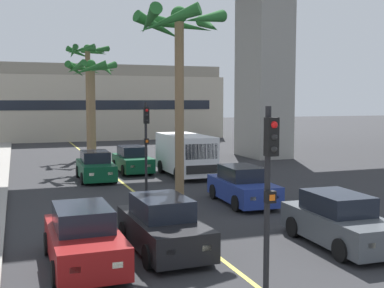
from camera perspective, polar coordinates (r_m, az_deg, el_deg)
name	(u,v)px	position (r m, az deg, el deg)	size (l,w,h in m)	color
lane_stripe_center	(125,185)	(25.20, -7.76, -4.75)	(0.14, 56.00, 0.01)	#DBCC4C
pier_building_backdrop	(65,103)	(55.70, -14.58, 4.64)	(34.41, 8.04, 8.08)	#BCB29E
car_queue_front	(163,226)	(14.19, -3.42, -9.55)	(1.94, 4.15, 1.56)	black
car_queue_second	(242,186)	(20.61, 5.90, -4.93)	(1.96, 4.16, 1.56)	navy
car_queue_third	(96,167)	(26.93, -11.16, -2.62)	(1.91, 4.14, 1.56)	#0C4728
car_queue_fourth	(84,239)	(13.27, -12.51, -10.71)	(1.86, 4.11, 1.56)	maroon
car_queue_fifth	(339,222)	(15.33, 16.74, -8.65)	(1.94, 4.16, 1.56)	#4C5156
car_queue_sixth	(132,160)	(29.50, -6.96, -1.89)	(1.85, 4.11, 1.56)	#0C4728
delivery_van	(185,154)	(27.70, -0.79, -1.13)	(2.17, 5.26, 2.36)	white
traffic_light_median_near	(269,181)	(9.88, 8.96, -4.27)	(0.24, 0.37, 4.20)	black
traffic_light_median_far	(146,134)	(23.00, -5.35, 1.13)	(0.24, 0.37, 4.20)	black
palm_tree_near_median	(88,68)	(39.09, -12.01, 8.70)	(3.37, 3.47, 8.58)	brown
palm_tree_mid_median	(91,84)	(31.97, -11.63, 6.90)	(3.38, 3.38, 6.86)	brown
palm_tree_far_median	(179,44)	(17.81, -1.50, 11.51)	(3.35, 3.41, 7.63)	brown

